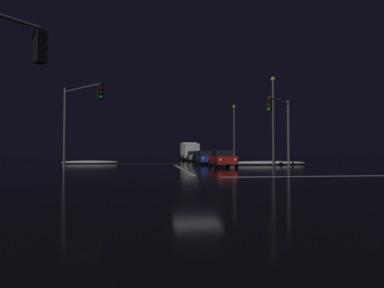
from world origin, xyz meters
The scene contains 15 objects.
ground centered at (0.00, 0.00, -0.05)m, with size 120.00×120.00×0.10m, color black.
stop_line_north centered at (0.00, 9.13, 0.00)m, with size 0.35×15.72×0.01m.
centre_line_ns centered at (0.00, 20.73, 0.00)m, with size 22.00×0.15×0.01m.
crosswalk_bar_east centered at (9.23, 0.00, 0.00)m, with size 15.72×0.40×0.01m.
snow_bank_left_curb centered at (-9.93, 21.80, 0.20)m, with size 6.62×1.50×0.39m.
snow_bank_right_curb centered at (9.93, 16.09, 0.21)m, with size 8.97×1.50×0.43m.
sedan_red centered at (4.01, 11.58, 0.80)m, with size 2.02×4.33×1.57m.
sedan_blue centered at (3.60, 18.27, 0.80)m, with size 2.02×4.33×1.57m.
sedan_black centered at (3.88, 23.51, 0.80)m, with size 2.02×4.33×1.57m.
sedan_gray centered at (3.64, 29.63, 0.80)m, with size 2.02×4.33×1.57m.
box_truck centered at (3.77, 36.63, 1.71)m, with size 2.68×8.28×3.08m.
traffic_signal_ne centered at (8.31, 8.31, 4.15)m, with size 3.13×3.13×6.02m.
traffic_signal_nw centered at (-8.14, 8.14, 4.58)m, with size 3.66×3.66×6.61m.
streetlamp_right_far centered at (10.23, 30.73, 5.10)m, with size 0.44×0.44×8.82m.
streetlamp_right_near centered at (10.23, 14.73, 5.40)m, with size 0.44×0.44×9.41m.
Camera 1 is at (-2.32, -16.53, 1.35)m, focal length 28.84 mm.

